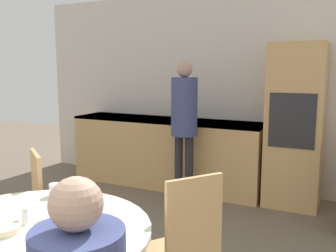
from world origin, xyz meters
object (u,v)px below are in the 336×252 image
Objects in this scene: chair_far_left at (26,211)px; chair_far_right at (186,242)px; oven_unit at (295,126)px; bowl_near at (54,218)px; cup at (55,190)px; bowl_far at (4,229)px; person_standing at (184,116)px.

chair_far_right is (1.28, 0.06, 0.00)m from chair_far_left.
chair_far_right is at bearing 39.54° from chair_far_left.
bowl_near is (-0.86, -3.01, -0.15)m from oven_unit.
chair_far_left is 1.28m from chair_far_right.
cup is 0.43m from bowl_near.
oven_unit is 3.02m from chair_far_left.
cup reaches higher than bowl_far.
person_standing reaches higher than cup.
bowl_far is at bearing -106.88° from oven_unit.
bowl_near is at bearing -11.02° from chair_far_right.
chair_far_left reaches higher than bowl_far.
bowl_near is at bearing -82.64° from person_standing.
person_standing is (-0.89, 1.99, 0.51)m from chair_far_right.
bowl_near is at bearing -105.86° from oven_unit.
person_standing is 2.55m from bowl_near.
chair_far_left is 1.00× the size of chair_far_right.
bowl_far is at bearing -73.48° from cup.
person_standing is 10.17× the size of bowl_far.
cup is at bearing 131.52° from bowl_near.
person_standing is at bearing 90.97° from cup.
oven_unit is 12.65× the size of bowl_near.
cup is (-1.14, -2.69, -0.13)m from oven_unit.
oven_unit reaches higher than cup.
oven_unit is at bearing 95.11° from chair_far_left.
person_standing is 2.76m from bowl_far.
bowl_near is (0.32, -2.51, -0.26)m from person_standing.
oven_unit is 1.93× the size of chair_far_right.
cup is (0.43, -0.15, 0.27)m from chair_far_left.
chair_far_right is at bearing -65.98° from person_standing.
bowl_far is (0.20, -2.74, -0.26)m from person_standing.
chair_far_right is 0.58× the size of person_standing.
bowl_far is at bearing -85.84° from person_standing.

